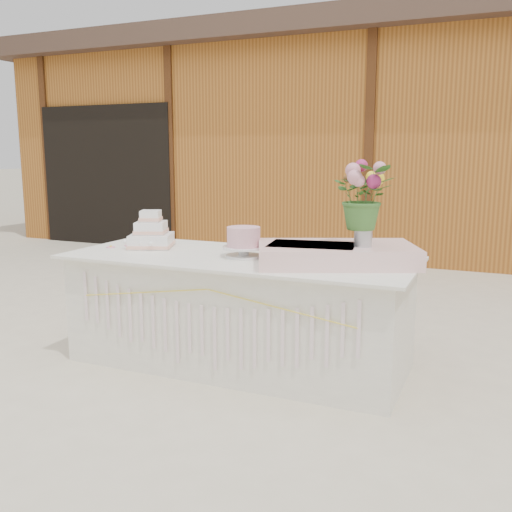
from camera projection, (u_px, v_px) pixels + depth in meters
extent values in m
plane|color=beige|center=(239.00, 363.00, 4.04)|extent=(80.00, 80.00, 0.00)
cube|color=#A06021|center=(396.00, 151.00, 9.19)|extent=(12.00, 4.00, 3.00)
cube|color=#402D23|center=(401.00, 43.00, 8.90)|extent=(12.60, 4.60, 0.30)
cube|color=black|center=(106.00, 176.00, 9.08)|extent=(2.40, 0.08, 2.20)
cube|color=white|center=(239.00, 312.00, 3.97)|extent=(2.28, 0.88, 0.75)
cube|color=white|center=(239.00, 257.00, 3.91)|extent=(2.40, 1.00, 0.02)
cube|color=white|center=(151.00, 241.00, 4.25)|extent=(0.38, 0.38, 0.10)
cube|color=#FFB9A1|center=(152.00, 245.00, 4.26)|extent=(0.40, 0.40, 0.02)
cube|color=white|center=(151.00, 228.00, 4.24)|extent=(0.28, 0.28, 0.09)
cube|color=#FFB9A1|center=(151.00, 231.00, 4.24)|extent=(0.29, 0.29, 0.02)
cube|color=white|center=(151.00, 216.00, 4.22)|extent=(0.18, 0.18, 0.08)
cube|color=#FFB9A1|center=(151.00, 219.00, 4.22)|extent=(0.20, 0.20, 0.02)
cylinder|color=white|center=(244.00, 256.00, 3.86)|extent=(0.25, 0.25, 0.02)
cylinder|color=white|center=(244.00, 252.00, 3.86)|extent=(0.07, 0.07, 0.05)
cylinder|color=white|center=(244.00, 247.00, 3.85)|extent=(0.29, 0.29, 0.01)
cylinder|color=#D69AA5|center=(244.00, 237.00, 3.84)|extent=(0.22, 0.22, 0.13)
cube|color=beige|center=(336.00, 254.00, 3.62)|extent=(1.13, 0.91, 0.12)
cylinder|color=silver|center=(363.00, 234.00, 3.52)|extent=(0.11, 0.11, 0.15)
imported|color=#3A6B2B|center=(365.00, 189.00, 3.47)|extent=(0.42, 0.38, 0.41)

